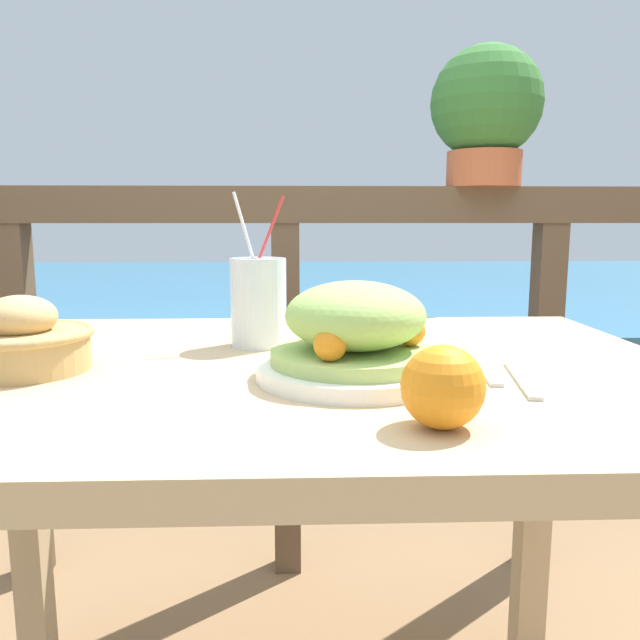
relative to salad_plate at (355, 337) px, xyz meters
The scene contains 10 objects.
patio_table 0.21m from the salad_plate, 138.23° to the left, with size 1.17×0.81×0.75m.
railing_fence 0.83m from the salad_plate, 97.24° to the left, with size 2.80×0.08×1.03m.
sea_backdrop 3.36m from the salad_plate, 91.79° to the left, with size 12.00×4.00×0.54m.
salad_plate is the anchor object (origin of this frame).
drink_glass 0.25m from the salad_plate, 122.56° to the left, with size 0.09×0.09×0.25m.
bread_basket 0.45m from the salad_plate, behind, with size 0.19×0.19×0.10m.
potted_plant 1.00m from the salad_plate, 63.96° to the left, with size 0.28×0.28×0.34m.
fork 0.19m from the salad_plate, 11.23° to the left, with size 0.04×0.18×0.00m.
knife 0.22m from the salad_plate, ahead, with size 0.05×0.18×0.00m.
orange_near_basket 0.21m from the salad_plate, 71.18° to the right, with size 0.08×0.08×0.08m.
Camera 1 is at (0.03, -0.87, 0.95)m, focal length 35.00 mm.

